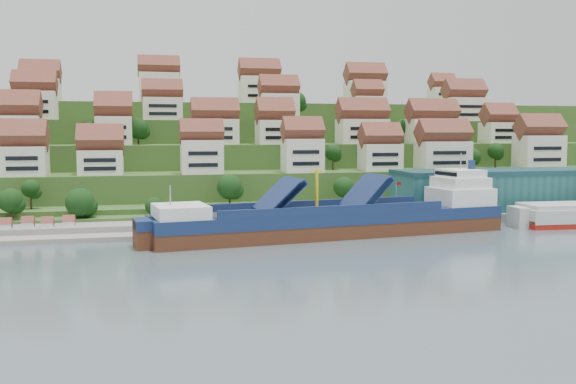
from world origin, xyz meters
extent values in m
plane|color=slate|center=(0.00, 0.00, 0.00)|extent=(300.00, 300.00, 0.00)
cube|color=gray|center=(20.00, 15.00, 1.10)|extent=(180.00, 14.00, 2.20)
cube|color=gray|center=(-58.00, 12.00, 0.50)|extent=(45.00, 20.00, 1.00)
cube|color=#2D4C1E|center=(0.00, 86.00, 2.00)|extent=(260.00, 128.00, 4.00)
cube|color=#2D4C1E|center=(0.00, 91.00, 5.50)|extent=(260.00, 118.00, 11.00)
cube|color=#2D4C1E|center=(0.00, 99.00, 9.00)|extent=(260.00, 102.00, 18.00)
cube|color=#2D4C1E|center=(0.00, 107.00, 12.50)|extent=(260.00, 86.00, 25.00)
cube|color=#2D4C1E|center=(0.00, 116.00, 15.50)|extent=(260.00, 68.00, 31.00)
cube|color=white|center=(-66.57, 38.44, 14.56)|extent=(10.27, 8.66, 7.12)
cube|color=white|center=(-48.89, 38.97, 14.03)|extent=(10.77, 8.57, 6.07)
cube|color=white|center=(-24.05, 35.88, 15.27)|extent=(10.39, 7.03, 8.55)
cube|color=white|center=(2.26, 35.91, 15.39)|extent=(10.11, 7.62, 8.79)
cube|color=white|center=(24.95, 38.50, 14.64)|extent=(10.59, 7.73, 7.27)
cube|color=white|center=(42.95, 37.10, 14.96)|extent=(13.97, 8.26, 7.93)
cube|color=white|center=(74.50, 39.18, 15.75)|extent=(12.72, 8.31, 9.51)
cube|color=white|center=(-71.45, 53.94, 21.90)|extent=(13.05, 8.90, 7.80)
cube|color=white|center=(-46.15, 55.42, 21.88)|extent=(9.61, 8.98, 7.76)
cube|color=white|center=(-18.58, 54.34, 21.57)|extent=(12.79, 7.90, 7.13)
cube|color=white|center=(-1.42, 53.84, 21.44)|extent=(10.15, 8.56, 6.89)
cube|color=white|center=(25.28, 54.40, 21.64)|extent=(14.43, 8.36, 7.29)
cube|color=white|center=(47.78, 54.44, 21.70)|extent=(14.82, 8.18, 7.40)
cube|color=white|center=(71.11, 55.82, 21.24)|extent=(9.79, 8.04, 6.48)
cube|color=white|center=(-68.36, 69.22, 29.06)|extent=(11.59, 7.86, 8.12)
cube|color=white|center=(-32.54, 68.94, 28.36)|extent=(11.51, 7.30, 6.72)
cube|color=white|center=(3.02, 69.15, 29.13)|extent=(11.70, 7.79, 8.27)
cube|color=white|center=(32.41, 69.96, 28.93)|extent=(9.11, 7.14, 7.87)
cube|color=white|center=(67.56, 71.95, 28.95)|extent=(13.24, 8.47, 7.89)
cube|color=white|center=(-69.52, 89.36, 34.57)|extent=(11.70, 8.03, 7.14)
cube|color=white|center=(-32.85, 88.41, 35.83)|extent=(12.89, 7.51, 9.66)
cube|color=white|center=(0.53, 88.74, 35.54)|extent=(13.27, 8.15, 9.09)
cube|color=white|center=(38.72, 89.71, 35.10)|extent=(13.55, 8.73, 8.19)
cube|color=white|center=(69.75, 92.70, 34.34)|extent=(8.71, 7.05, 6.69)
ellipsoid|color=#183F15|center=(-63.89, 27.93, 8.75)|extent=(4.15, 4.15, 4.15)
ellipsoid|color=#183F15|center=(10.55, 26.11, 7.74)|extent=(5.24, 5.24, 5.24)
ellipsoid|color=#183F15|center=(-18.35, 26.29, 8.37)|extent=(6.09, 6.09, 6.09)
ellipsoid|color=#183F15|center=(55.20, 43.11, 14.40)|extent=(4.98, 4.98, 4.98)
ellipsoid|color=#183F15|center=(62.82, 43.11, 16.00)|extent=(4.77, 4.77, 4.77)
ellipsoid|color=#183F15|center=(12.98, 43.66, 15.88)|extent=(4.60, 4.60, 4.60)
ellipsoid|color=#183F15|center=(40.91, 59.83, 22.83)|extent=(5.44, 5.44, 5.44)
ellipsoid|color=#183F15|center=(-51.85, 59.38, 21.92)|extent=(5.62, 5.62, 5.62)
ellipsoid|color=#183F15|center=(-39.71, 57.97, 22.56)|extent=(5.86, 5.86, 5.86)
ellipsoid|color=#183F15|center=(9.88, 73.21, 31.34)|extent=(5.72, 5.72, 5.72)
ellipsoid|color=#183F15|center=(35.99, 75.94, 30.37)|extent=(5.58, 5.58, 5.58)
ellipsoid|color=#183F15|center=(39.08, 73.97, 29.08)|extent=(5.07, 5.07, 5.07)
ellipsoid|color=#183F15|center=(-66.58, 19.00, 6.99)|extent=(5.25, 5.25, 5.25)
ellipsoid|color=#183F15|center=(-52.31, 19.00, 6.14)|extent=(6.46, 6.46, 6.46)
ellipsoid|color=#183F15|center=(-36.49, 19.00, 4.97)|extent=(4.00, 4.00, 4.00)
cube|color=#205859|center=(52.00, 17.00, 7.20)|extent=(60.00, 15.00, 10.00)
cylinder|color=gray|center=(18.00, 10.00, 6.20)|extent=(0.16, 0.16, 8.00)
cube|color=maroon|center=(18.60, 10.00, 9.80)|extent=(1.20, 0.05, 0.80)
cube|color=white|center=(-66.00, 10.00, 2.10)|extent=(2.40, 2.20, 2.20)
cube|color=white|center=(-62.00, 11.50, 2.10)|extent=(2.40, 2.20, 2.20)
cube|color=white|center=(-58.00, 10.00, 2.10)|extent=(2.40, 2.20, 2.20)
cube|color=white|center=(-54.00, 11.50, 2.10)|extent=(2.40, 2.20, 2.20)
cube|color=#512918|center=(-0.22, -0.73, 1.00)|extent=(76.47, 21.41, 4.85)
cube|color=navy|center=(-0.22, -0.73, 4.17)|extent=(76.49, 21.53, 2.52)
cube|color=white|center=(-31.93, -4.91, 6.59)|extent=(11.05, 12.22, 2.52)
cube|color=#262628|center=(-2.14, -0.98, 5.43)|extent=(49.34, 16.14, 0.29)
cube|color=navy|center=(-12.71, -2.37, 8.72)|extent=(8.60, 11.56, 6.70)
cube|color=navy|center=(6.51, 0.16, 8.72)|extent=(8.24, 11.51, 7.08)
cylinder|color=yellow|center=(-4.06, -1.23, 9.69)|extent=(0.76, 0.76, 8.72)
cube|color=white|center=(30.53, 3.33, 7.27)|extent=(12.97, 12.47, 3.88)
cube|color=white|center=(30.53, 3.33, 10.37)|extent=(10.90, 11.07, 2.42)
cube|color=white|center=(30.53, 3.33, 12.41)|extent=(8.83, 9.66, 1.74)
cylinder|color=navy|center=(33.41, 3.71, 14.25)|extent=(1.74, 1.74, 2.13)
camera|label=1|loc=(-39.00, -127.41, 21.92)|focal=40.00mm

